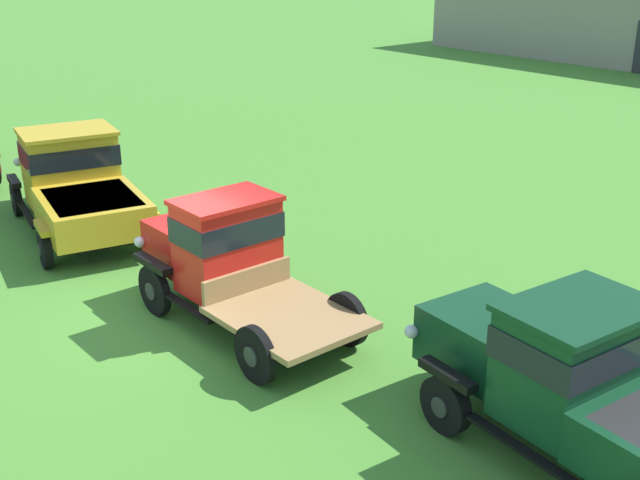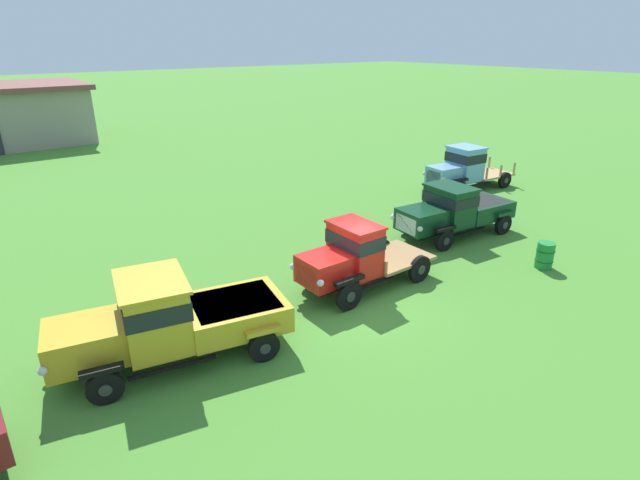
{
  "view_description": "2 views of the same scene",
  "coord_description": "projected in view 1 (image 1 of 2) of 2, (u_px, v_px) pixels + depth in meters",
  "views": [
    {
      "loc": [
        11.0,
        -5.97,
        6.23
      ],
      "look_at": [
        0.62,
        2.77,
        1.0
      ],
      "focal_mm": 45.0,
      "sensor_mm": 36.0,
      "label": 1
    },
    {
      "loc": [
        -8.79,
        -9.61,
        7.3
      ],
      "look_at": [
        0.62,
        2.77,
        1.0
      ],
      "focal_mm": 28.0,
      "sensor_mm": 36.0,
      "label": 2
    }
  ],
  "objects": [
    {
      "name": "vintage_truck_midrow_center",
      "position": [
        225.0,
        255.0,
        13.5
      ],
      "size": [
        4.73,
        2.0,
        2.18
      ],
      "color": "black",
      "rests_on": "ground"
    },
    {
      "name": "ground_plane",
      "position": [
        173.0,
        322.0,
        13.68
      ],
      "size": [
        240.0,
        240.0,
        0.0
      ],
      "primitive_type": "plane",
      "color": "#47842D"
    },
    {
      "name": "vintage_truck_second_in_line",
      "position": [
        75.0,
        181.0,
        17.64
      ],
      "size": [
        5.86,
        3.22,
        2.19
      ],
      "color": "black",
      "rests_on": "ground"
    },
    {
      "name": "vintage_truck_far_side",
      "position": [
        590.0,
        387.0,
        9.76
      ],
      "size": [
        5.26,
        2.6,
        2.05
      ],
      "color": "black",
      "rests_on": "ground"
    }
  ]
}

